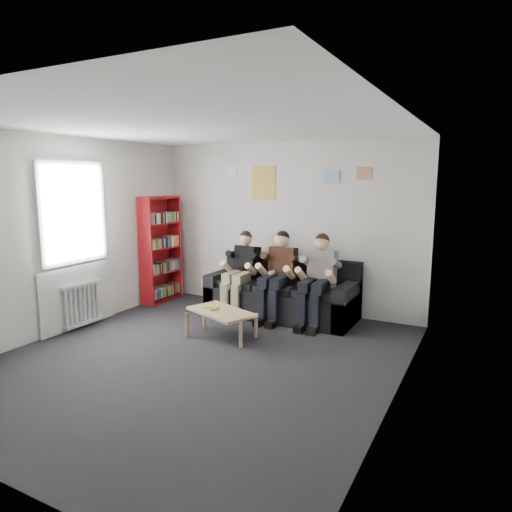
% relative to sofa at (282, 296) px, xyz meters
% --- Properties ---
extents(room_shell, '(5.00, 5.00, 5.00)m').
position_rel_sofa_xyz_m(room_shell, '(-0.15, -2.07, 1.03)').
color(room_shell, black).
rests_on(room_shell, ground).
extents(sofa, '(2.29, 0.94, 0.88)m').
position_rel_sofa_xyz_m(sofa, '(0.00, 0.00, 0.00)').
color(sofa, black).
rests_on(sofa, ground).
extents(bookshelf, '(0.27, 0.82, 1.83)m').
position_rel_sofa_xyz_m(bookshelf, '(-2.24, -0.17, 0.60)').
color(bookshelf, maroon).
rests_on(bookshelf, ground).
extents(coffee_table, '(0.93, 0.51, 0.37)m').
position_rel_sofa_xyz_m(coffee_table, '(-0.32, -1.29, 0.01)').
color(coffee_table, tan).
rests_on(coffee_table, ground).
extents(game_cases, '(0.21, 0.18, 0.04)m').
position_rel_sofa_xyz_m(game_cases, '(-0.48, -1.31, 0.07)').
color(game_cases, silver).
rests_on(game_cases, coffee_table).
extents(person_left, '(0.38, 0.82, 1.31)m').
position_rel_sofa_xyz_m(person_left, '(-0.64, -0.20, 0.34)').
color(person_left, black).
rests_on(person_left, sofa).
extents(person_middle, '(0.40, 0.86, 1.34)m').
position_rel_sofa_xyz_m(person_middle, '(-0.00, -0.20, 0.35)').
color(person_middle, '#472817').
rests_on(person_middle, sofa).
extents(person_right, '(0.40, 0.85, 1.34)m').
position_rel_sofa_xyz_m(person_right, '(0.64, -0.20, 0.35)').
color(person_right, silver).
rests_on(person_right, sofa).
extents(radiator, '(0.10, 0.64, 0.60)m').
position_rel_sofa_xyz_m(radiator, '(-2.30, -1.87, 0.03)').
color(radiator, white).
rests_on(radiator, ground).
extents(window, '(0.05, 1.30, 2.36)m').
position_rel_sofa_xyz_m(window, '(-2.37, -1.87, 0.71)').
color(window, white).
rests_on(window, room_shell).
extents(poster_large, '(0.42, 0.01, 0.55)m').
position_rel_sofa_xyz_m(poster_large, '(-0.55, 0.42, 1.73)').
color(poster_large, '#DFDD4E').
rests_on(poster_large, room_shell).
extents(poster_blue, '(0.25, 0.01, 0.20)m').
position_rel_sofa_xyz_m(poster_blue, '(0.60, 0.42, 1.83)').
color(poster_blue, '#4290E1').
rests_on(poster_blue, room_shell).
extents(poster_pink, '(0.22, 0.01, 0.18)m').
position_rel_sofa_xyz_m(poster_pink, '(1.10, 0.42, 1.88)').
color(poster_pink, '#C43D82').
rests_on(poster_pink, room_shell).
extents(poster_sign, '(0.20, 0.01, 0.14)m').
position_rel_sofa_xyz_m(poster_sign, '(-1.15, 0.42, 1.93)').
color(poster_sign, white).
rests_on(poster_sign, room_shell).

